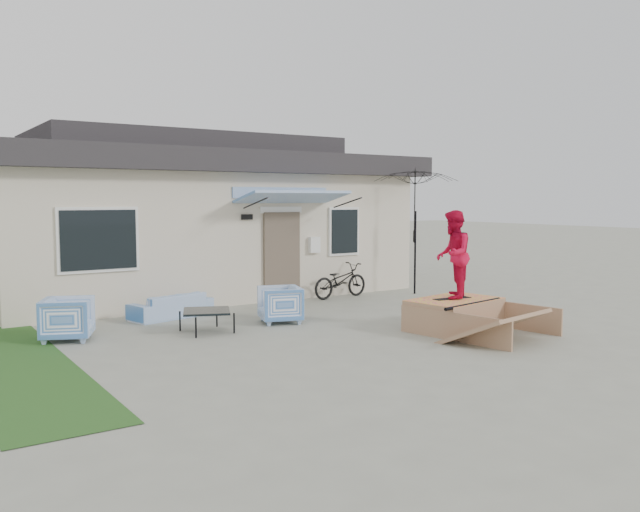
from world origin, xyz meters
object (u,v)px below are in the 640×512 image
armchair_right (280,303)px  skate_ramp (454,314)px  bicycle (340,277)px  loveseat (171,301)px  coffee_table (207,321)px  skateboard (452,298)px  armchair_left (68,317)px  skater (453,253)px  patio_umbrella (415,225)px

armchair_right → skate_ramp: (2.35, -2.36, -0.12)m
bicycle → skate_ramp: 4.35m
loveseat → coffee_table: loveseat is taller
skateboard → armchair_left: bearing=159.0°
loveseat → skate_ramp: bearing=120.1°
skateboard → coffee_table: bearing=154.4°
skate_ramp → coffee_table: bearing=139.7°
skater → skateboard: bearing=138.9°
armchair_right → skateboard: 3.29m
armchair_left → skate_ramp: size_ratio=0.37×
loveseat → armchair_left: bearing=11.7°
patio_umbrella → coffee_table: bearing=-166.6°
loveseat → armchair_left: armchair_left is taller
loveseat → armchair_left: (-2.25, -1.07, 0.08)m
patio_umbrella → armchair_left: bearing=-174.4°
armchair_right → loveseat: bearing=-119.2°
skateboard → patio_umbrella: bearing=61.1°
skate_ramp → skater: size_ratio=1.37×
loveseat → armchair_right: (1.57, -1.70, 0.06)m
bicycle → skater: size_ratio=0.99×
coffee_table → skate_ramp: skate_ramp is taller
coffee_table → skateboard: 4.52m
armchair_right → skater: size_ratio=0.49×
bicycle → skater: 4.39m
armchair_left → patio_umbrella: 8.78m
skateboard → skater: size_ratio=0.48×
loveseat → bicycle: 4.42m
skate_ramp → skateboard: skateboard is taller
coffee_table → skater: size_ratio=0.50×
patio_umbrella → skateboard: patio_umbrella is taller
bicycle → armchair_left: bearing=95.8°
loveseat → skate_ramp: loveseat is taller
bicycle → skater: bearing=167.8°
armchair_right → skater: bearing=63.5°
armchair_left → skater: 6.89m
armchair_left → skater: skater is taller
armchair_left → bicycle: bicycle is taller
skate_ramp → patio_umbrella: bearing=47.4°
loveseat → armchair_right: 2.31m
coffee_table → patio_umbrella: 6.75m
armchair_left → bicycle: bearing=-55.4°
loveseat → skate_ramp: (3.92, -4.06, -0.05)m
armchair_right → skateboard: armchair_right is taller
skateboard → armchair_right: bearing=139.8°
bicycle → armchair_right: bearing=119.0°
armchair_left → patio_umbrella: bearing=-61.1°
loveseat → skateboard: loveseat is taller
loveseat → armchair_left: size_ratio=2.07×
loveseat → patio_umbrella: patio_umbrella is taller
bicycle → patio_umbrella: bearing=-109.2°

